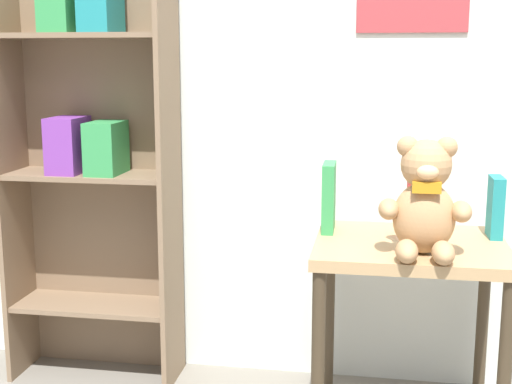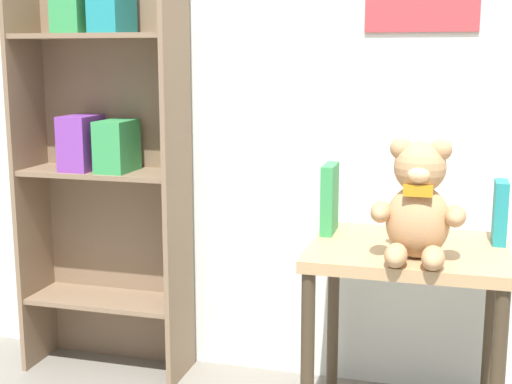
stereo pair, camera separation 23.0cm
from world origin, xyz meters
name	(u,v)px [view 1 (the left image)]	position (x,y,z in m)	size (l,w,h in m)	color
wall_back	(368,39)	(0.00, 1.53, 1.25)	(4.80, 0.07, 2.50)	silver
bookshelf_side	(93,148)	(-0.97, 1.39, 0.86)	(0.62, 0.25, 1.54)	#7F664C
display_table	(409,273)	(0.16, 1.14, 0.53)	(0.58, 0.51, 0.63)	tan
teddy_bear	(425,202)	(0.18, 1.00, 0.78)	(0.26, 0.24, 0.34)	tan
book_standing_green	(329,197)	(-0.11, 1.24, 0.74)	(0.04, 0.14, 0.22)	#33934C
book_standing_red	(410,205)	(0.16, 1.25, 0.72)	(0.02, 0.11, 0.19)	red
book_standing_teal	(495,207)	(0.42, 1.25, 0.72)	(0.04, 0.11, 0.19)	teal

